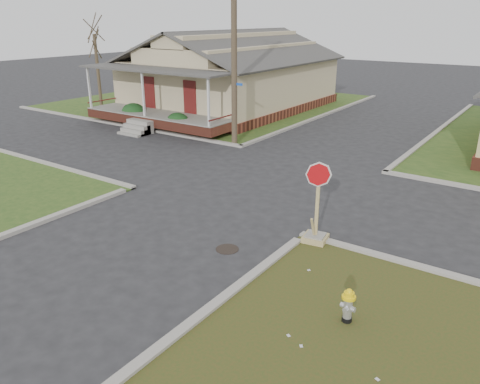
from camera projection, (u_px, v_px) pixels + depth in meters
The scene contains 11 objects.
ground at pixel (179, 224), 14.48m from camera, with size 120.00×120.00×0.00m, color #242427.
verge_far_left at pixel (209, 102), 35.25m from camera, with size 19.00×19.00×0.05m, color #2B4B1A.
curbs at pixel (265, 181), 18.33m from camera, with size 80.00×40.00×0.12m, color #9E988F, non-canonical shape.
manhole at pixel (227, 249), 12.92m from camera, with size 0.64×0.64×0.01m, color black.
corner_house at pixel (231, 76), 31.85m from camera, with size 10.10×15.50×5.30m.
utility_pole at pixel (234, 48), 21.93m from camera, with size 1.80×0.28×9.00m.
tree_far_left at pixel (98, 71), 32.42m from camera, with size 0.22×0.22×4.90m, color #3E3124.
fire_hydrant at pixel (348, 304), 9.64m from camera, with size 0.29×0.29×0.78m.
stop_sign at pixel (316, 224), 13.12m from camera, with size 0.67×0.65×2.35m.
hedge_left at pixel (134, 114), 27.69m from camera, with size 1.54×1.26×1.18m, color #163E19.
hedge_right at pixel (178, 122), 25.67m from camera, with size 1.42×1.16×1.08m, color #163E19.
Camera 1 is at (9.05, -9.80, 6.02)m, focal length 35.00 mm.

